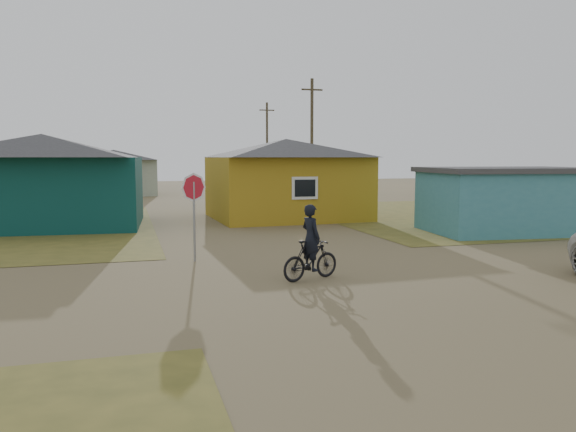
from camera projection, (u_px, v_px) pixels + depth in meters
name	position (u px, v px, depth m)	size (l,w,h in m)	color
ground	(344.00, 280.00, 13.74)	(120.00, 120.00, 0.00)	brown
grass_ne	(498.00, 213.00, 30.01)	(20.00, 18.00, 0.00)	olive
house_teal	(43.00, 179.00, 24.09)	(8.93, 7.08, 4.00)	#093532
house_yellow	(286.00, 178.00, 27.60)	(7.72, 6.76, 3.90)	#A58119
shed_turquoise	(505.00, 200.00, 22.43)	(6.71, 4.93, 2.60)	teal
house_pale_west	(114.00, 172.00, 44.39)	(7.04, 6.15, 3.60)	#97A28B
house_beige_east	(287.00, 169.00, 54.52)	(6.95, 6.05, 3.60)	tan
house_pale_north	(29.00, 170.00, 53.67)	(6.28, 5.81, 3.40)	#97A28B
utility_pole_near	(312.00, 140.00, 36.12)	(1.40, 0.20, 8.00)	#483D2B
utility_pole_far	(267.00, 145.00, 51.69)	(1.40, 0.20, 8.00)	#483D2B
stop_sign	(194.00, 197.00, 16.06)	(0.84, 0.13, 2.56)	gray
cyclist	(311.00, 252.00, 13.73)	(1.71, 1.00, 1.87)	black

